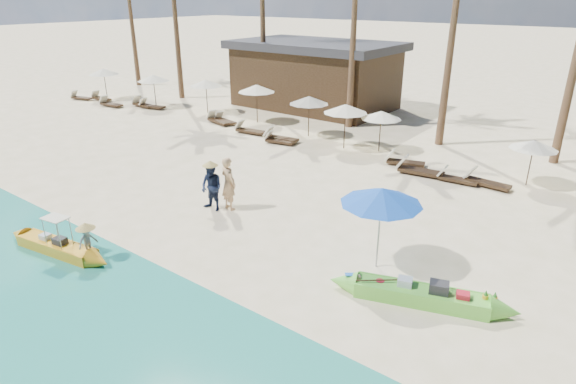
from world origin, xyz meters
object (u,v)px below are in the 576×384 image
Objects in this scene: yellow_canoe at (57,247)px; tourist at (228,183)px; blue_umbrella at (382,196)px; green_canoe at (421,295)px.

tourist is (1.90, 5.46, 0.77)m from yellow_canoe.
tourist is 6.24m from blue_umbrella.
green_canoe is 2.73m from blue_umbrella.
green_canoe is 2.60× the size of tourist.
green_canoe is 10.55m from yellow_canoe.
tourist reaches higher than yellow_canoe.
green_canoe is at bearing -27.70° from blue_umbrella.
tourist is at bearing 176.24° from blue_umbrella.
green_canoe is 7.93m from tourist.
tourist is at bearing 61.64° from yellow_canoe.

